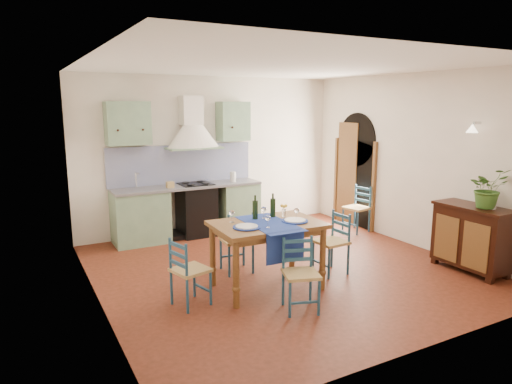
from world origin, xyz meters
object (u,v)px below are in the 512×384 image
sideboard (472,236)px  potted_plant (488,188)px  dining_table (268,230)px  chair_near (300,274)px

sideboard → potted_plant: size_ratio=1.93×
dining_table → sideboard: (2.79, -0.83, -0.25)m
dining_table → sideboard: 2.92m
dining_table → potted_plant: bearing=-19.4°
sideboard → potted_plant: (0.02, -0.16, 0.70)m
chair_near → potted_plant: potted_plant is taller
dining_table → chair_near: bearing=-88.9°
dining_table → chair_near: 0.79m
dining_table → chair_near: size_ratio=1.67×
chair_near → sideboard: bearing=-2.3°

